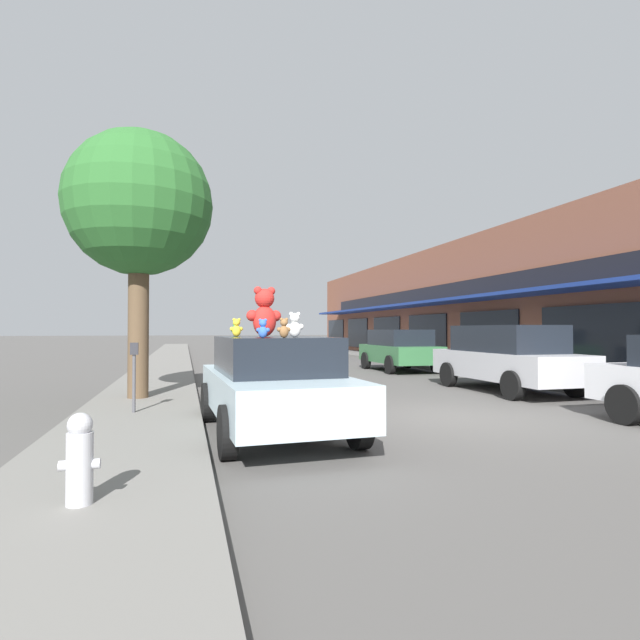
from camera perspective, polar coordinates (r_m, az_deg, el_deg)
ground_plane at (r=9.90m, az=15.22°, el=-10.68°), size 260.00×260.00×0.00m
sidewalk_near at (r=8.61m, az=-20.85°, el=-11.62°), size 2.24×90.00×0.15m
storefront_row at (r=26.74m, az=25.59°, el=1.60°), size 12.99×41.70×5.71m
plush_art_car at (r=8.03m, az=-5.33°, el=-7.09°), size 2.16×4.49×1.54m
teddy_bear_giant at (r=8.34m, az=-6.37°, el=0.86°), size 0.62×0.41×0.83m
teddy_bear_brown at (r=6.98m, az=-4.14°, el=-0.94°), size 0.21×0.14×0.28m
teddy_bear_yellow at (r=8.28m, az=-9.52°, el=-0.87°), size 0.23×0.15×0.30m
teddy_bear_green at (r=8.83m, az=-9.62°, el=-1.12°), size 0.17×0.13×0.23m
teddy_bear_white at (r=7.49m, az=-2.91°, el=-0.59°), size 0.29×0.19×0.38m
teddy_bear_blue at (r=6.87m, az=-6.55°, el=-0.99°), size 0.20×0.15×0.27m
parked_car_far_center at (r=14.22m, az=20.51°, el=-3.93°), size 1.97×4.72×1.76m
parked_car_far_right at (r=20.17m, az=9.06°, el=-3.25°), size 2.09×4.14×1.65m
street_tree at (r=12.09m, az=-19.96°, el=12.19°), size 3.22×3.22×5.93m
fire_hydrant at (r=4.94m, az=-25.77°, el=-14.06°), size 0.33×0.22×0.79m
parking_meter at (r=9.75m, az=-20.48°, el=-5.14°), size 0.14×0.10×1.27m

